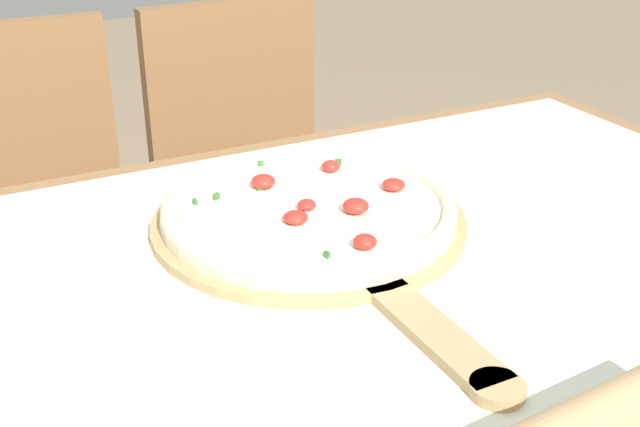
# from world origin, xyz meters

# --- Properties ---
(dining_table) EXTENTS (1.40, 0.86, 0.75)m
(dining_table) POSITION_xyz_m (0.00, 0.00, 0.64)
(dining_table) COLOR olive
(dining_table) RESTS_ON ground_plane
(towel_cloth) EXTENTS (1.32, 0.78, 0.00)m
(towel_cloth) POSITION_xyz_m (0.00, 0.00, 0.75)
(towel_cloth) COLOR silver
(towel_cloth) RESTS_ON dining_table
(pizza_peel) EXTENTS (0.39, 0.58, 0.01)m
(pizza_peel) POSITION_xyz_m (0.04, 0.10, 0.76)
(pizza_peel) COLOR tan
(pizza_peel) RESTS_ON towel_cloth
(pizza) EXTENTS (0.36, 0.36, 0.04)m
(pizza) POSITION_xyz_m (0.04, 0.12, 0.78)
(pizza) COLOR beige
(pizza) RESTS_ON pizza_peel
(chair_left) EXTENTS (0.41, 0.41, 0.89)m
(chair_left) POSITION_xyz_m (-0.22, 0.79, 0.51)
(chair_left) COLOR brown
(chair_left) RESTS_ON ground_plane
(chair_right) EXTENTS (0.42, 0.42, 0.89)m
(chair_right) POSITION_xyz_m (0.23, 0.79, 0.51)
(chair_right) COLOR brown
(chair_right) RESTS_ON ground_plane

